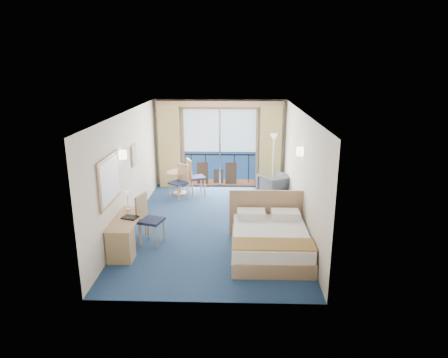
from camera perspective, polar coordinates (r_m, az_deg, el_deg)
floor at (r=9.69m, az=-1.37°, el=-6.52°), size 6.50×6.50×0.00m
room_walls at (r=9.15m, az=-1.44°, el=3.79°), size 4.04×6.54×2.72m
balcony_door at (r=12.43m, az=-0.63°, el=4.15°), size 2.36×0.03×2.52m
curtain_left at (r=12.42m, az=-7.81°, el=4.61°), size 0.65×0.22×2.55m
curtain_right at (r=12.29m, az=6.64°, el=4.53°), size 0.65×0.22×2.55m
pelmet at (r=12.09m, az=-0.64°, el=10.71°), size 3.80×0.25×0.18m
mirror at (r=8.13m, az=-16.05°, el=-0.13°), size 0.05×1.25×0.95m
wall_print at (r=9.93m, az=-12.74°, el=3.34°), size 0.04×0.42×0.52m
sconce_left at (r=8.88m, az=-14.29°, el=3.37°), size 0.18×0.18×0.18m
sconce_right at (r=9.09m, az=10.84°, el=3.88°), size 0.18×0.18×0.18m
bed at (r=8.24m, az=6.58°, el=-8.66°), size 1.68×2.00×1.06m
nightstand at (r=9.36m, az=9.47°, el=-5.81°), size 0.42×0.40×0.54m
phone at (r=9.21m, az=9.51°, el=-4.11°), size 0.19×0.16×0.08m
armchair at (r=11.48m, az=7.25°, el=-1.06°), size 1.07×1.07×0.72m
floor_lamp at (r=11.81m, az=7.10°, el=4.35°), size 0.24×0.24×1.77m
desk at (r=8.25m, az=-14.35°, el=-8.44°), size 0.50×1.46×0.68m
desk_chair at (r=8.70m, az=-10.92°, el=-5.23°), size 0.58×0.57×1.08m
folder at (r=8.47m, az=-13.28°, el=-5.36°), size 0.37×0.32×0.03m
desk_lamp at (r=8.80m, az=-13.65°, el=-2.51°), size 0.11×0.11×0.41m
round_table at (r=11.85m, az=-6.35°, el=0.29°), size 0.75×0.75×0.67m
table_chair_a at (r=11.69m, az=-4.39°, el=0.62°), size 0.61×0.60×1.08m
table_chair_b at (r=11.42m, az=-6.26°, el=-0.06°), size 0.60×0.61×0.99m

